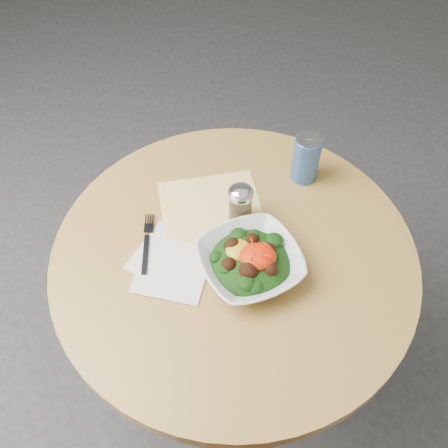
# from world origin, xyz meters

# --- Properties ---
(ground) EXTENTS (6.00, 6.00, 0.00)m
(ground) POSITION_xyz_m (0.00, 0.00, 0.00)
(ground) COLOR #2C2C2E
(ground) RESTS_ON ground
(table) EXTENTS (0.90, 0.90, 0.75)m
(table) POSITION_xyz_m (0.00, 0.00, 0.55)
(table) COLOR black
(table) RESTS_ON ground
(cloth_napkin) EXTENTS (0.30, 0.28, 0.00)m
(cloth_napkin) POSITION_xyz_m (-0.06, 0.13, 0.75)
(cloth_napkin) COLOR #E3AB0B
(cloth_napkin) RESTS_ON table
(paper_napkins) EXTENTS (0.22, 0.25, 0.00)m
(paper_napkins) POSITION_xyz_m (-0.15, -0.04, 0.75)
(paper_napkins) COLOR silver
(paper_napkins) RESTS_ON table
(salad_bowl) EXTENTS (0.31, 0.31, 0.09)m
(salad_bowl) POSITION_xyz_m (0.04, -0.05, 0.78)
(salad_bowl) COLOR silver
(salad_bowl) RESTS_ON table
(fork) EXTENTS (0.03, 0.18, 0.00)m
(fork) POSITION_xyz_m (-0.22, 0.03, 0.76)
(fork) COLOR black
(fork) RESTS_ON table
(spice_shaker) EXTENTS (0.06, 0.06, 0.11)m
(spice_shaker) POSITION_xyz_m (0.02, 0.10, 0.81)
(spice_shaker) COLOR silver
(spice_shaker) RESTS_ON table
(beverage_can) EXTENTS (0.07, 0.07, 0.14)m
(beverage_can) POSITION_xyz_m (0.19, 0.25, 0.82)
(beverage_can) COLOR navy
(beverage_can) RESTS_ON table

